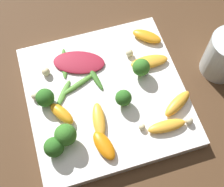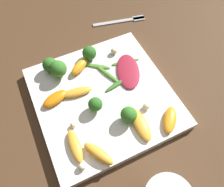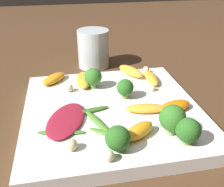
# 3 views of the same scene
# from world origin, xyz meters

# --- Properties ---
(ground_plane) EXTENTS (2.40, 2.40, 0.00)m
(ground_plane) POSITION_xyz_m (0.00, 0.00, 0.00)
(ground_plane) COLOR #4C331E
(plate) EXTENTS (0.31, 0.31, 0.02)m
(plate) POSITION_xyz_m (0.00, 0.00, 0.01)
(plate) COLOR white
(plate) RESTS_ON ground_plane
(radicchio_leaf_0) EXTENTS (0.09, 0.12, 0.01)m
(radicchio_leaf_0) POSITION_xyz_m (-0.08, -0.03, 0.03)
(radicchio_leaf_0) COLOR maroon
(radicchio_leaf_0) RESTS_ON plate
(orange_segment_0) EXTENTS (0.07, 0.03, 0.01)m
(orange_segment_0) POSITION_xyz_m (0.05, -0.03, 0.03)
(orange_segment_0) COLOR #FCAD33
(orange_segment_0) RESTS_ON plate
(orange_segment_1) EXTENTS (0.06, 0.05, 0.02)m
(orange_segment_1) POSITION_xyz_m (0.02, -0.09, 0.03)
(orange_segment_1) COLOR orange
(orange_segment_1) RESTS_ON plate
(orange_segment_2) EXTENTS (0.03, 0.08, 0.01)m
(orange_segment_2) POSITION_xyz_m (-0.04, 0.10, 0.03)
(orange_segment_2) COLOR #FCAD33
(orange_segment_2) RESTS_ON plate
(orange_segment_3) EXTENTS (0.06, 0.07, 0.02)m
(orange_segment_3) POSITION_xyz_m (-0.10, 0.12, 0.03)
(orange_segment_3) COLOR orange
(orange_segment_3) RESTS_ON plate
(orange_segment_4) EXTENTS (0.03, 0.07, 0.01)m
(orange_segment_4) POSITION_xyz_m (0.10, 0.09, 0.03)
(orange_segment_4) COLOR #FCAD33
(orange_segment_4) RESTS_ON plate
(orange_segment_5) EXTENTS (0.07, 0.04, 0.02)m
(orange_segment_5) POSITION_xyz_m (0.10, -0.03, 0.03)
(orange_segment_5) COLOR orange
(orange_segment_5) RESTS_ON plate
(orange_segment_6) EXTENTS (0.05, 0.07, 0.02)m
(orange_segment_6) POSITION_xyz_m (0.07, 0.12, 0.03)
(orange_segment_6) COLOR #FCAD33
(orange_segment_6) RESTS_ON plate
(broccoli_floret_0) EXTENTS (0.04, 0.04, 0.05)m
(broccoli_floret_0) POSITION_xyz_m (0.07, -0.10, 0.05)
(broccoli_floret_0) COLOR #84AD5B
(broccoli_floret_0) RESTS_ON plate
(broccoli_floret_1) EXTENTS (0.04, 0.04, 0.04)m
(broccoli_floret_1) POSITION_xyz_m (-0.01, -0.12, 0.04)
(broccoli_floret_1) COLOR #84AD5B
(broccoli_floret_1) RESTS_ON plate
(broccoli_floret_2) EXTENTS (0.03, 0.03, 0.04)m
(broccoli_floret_2) POSITION_xyz_m (0.03, 0.03, 0.04)
(broccoli_floret_2) COLOR #7A9E51
(broccoli_floret_2) RESTS_ON plate
(broccoli_floret_3) EXTENTS (0.04, 0.04, 0.04)m
(broccoli_floret_3) POSITION_xyz_m (0.09, -0.12, 0.04)
(broccoli_floret_3) COLOR #7A9E51
(broccoli_floret_3) RESTS_ON plate
(broccoli_floret_4) EXTENTS (0.04, 0.04, 0.04)m
(broccoli_floret_4) POSITION_xyz_m (-0.02, 0.08, 0.05)
(broccoli_floret_4) COLOR #7A9E51
(broccoli_floret_4) RESTS_ON plate
(arugula_sprig_0) EXTENTS (0.07, 0.03, 0.01)m
(arugula_sprig_0) POSITION_xyz_m (-0.04, -0.01, 0.03)
(arugula_sprig_0) COLOR #3D7528
(arugula_sprig_0) RESTS_ON plate
(arugula_sprig_1) EXTENTS (0.06, 0.05, 0.01)m
(arugula_sprig_1) POSITION_xyz_m (-0.02, -0.08, 0.03)
(arugula_sprig_1) COLOR #518E33
(arugula_sprig_1) RESTS_ON plate
(arugula_sprig_2) EXTENTS (0.04, 0.08, 0.01)m
(arugula_sprig_2) POSITION_xyz_m (-0.03, -0.05, 0.03)
(arugula_sprig_2) COLOR #518E33
(arugula_sprig_2) RESTS_ON plate
(arugula_sprig_3) EXTENTS (0.07, 0.02, 0.00)m
(arugula_sprig_3) POSITION_xyz_m (-0.09, -0.06, 0.03)
(arugula_sprig_3) COLOR #47842D
(arugula_sprig_3) RESTS_ON plate
(macadamia_nut_0) EXTENTS (0.02, 0.02, 0.02)m
(macadamia_nut_0) POSITION_xyz_m (-0.08, -0.10, 0.03)
(macadamia_nut_0) COLOR beige
(macadamia_nut_0) RESTS_ON plate
(macadamia_nut_1) EXTENTS (0.02, 0.02, 0.02)m
(macadamia_nut_1) POSITION_xyz_m (-0.07, 0.07, 0.03)
(macadamia_nut_1) COLOR beige
(macadamia_nut_1) RESTS_ON plate
(macadamia_nut_2) EXTENTS (0.01, 0.01, 0.01)m
(macadamia_nut_2) POSITION_xyz_m (0.09, 0.04, 0.03)
(macadamia_nut_2) COLOR beige
(macadamia_nut_2) RESTS_ON plate
(macadamia_nut_3) EXTENTS (0.02, 0.02, 0.02)m
(macadamia_nut_3) POSITION_xyz_m (-0.03, -0.13, 0.03)
(macadamia_nut_3) COLOR beige
(macadamia_nut_3) RESTS_ON plate
(macadamia_nut_4) EXTENTS (0.01, 0.01, 0.01)m
(macadamia_nut_4) POSITION_xyz_m (0.10, 0.13, 0.03)
(macadamia_nut_4) COLOR beige
(macadamia_nut_4) RESTS_ON plate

